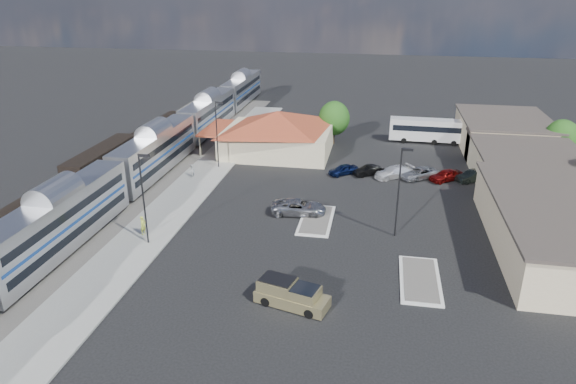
% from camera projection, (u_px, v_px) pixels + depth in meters
% --- Properties ---
extents(ground, '(280.00, 280.00, 0.00)m').
position_uv_depth(ground, '(275.00, 226.00, 52.29)').
color(ground, black).
rests_on(ground, ground).
extents(railbed, '(16.00, 100.00, 0.12)m').
position_uv_depth(railbed, '(121.00, 184.00, 63.05)').
color(railbed, '#4C4944').
rests_on(railbed, ground).
extents(platform, '(5.50, 92.00, 0.18)m').
position_uv_depth(platform, '(184.00, 195.00, 59.72)').
color(platform, gray).
rests_on(platform, ground).
extents(passenger_train, '(3.00, 104.00, 5.55)m').
position_uv_depth(passenger_train, '(156.00, 153.00, 65.36)').
color(passenger_train, silver).
rests_on(passenger_train, ground).
extents(freight_cars, '(2.80, 46.00, 4.00)m').
position_uv_depth(freight_cars, '(103.00, 164.00, 64.24)').
color(freight_cars, black).
rests_on(freight_cars, ground).
extents(station_depot, '(18.35, 12.24, 6.20)m').
position_uv_depth(station_depot, '(277.00, 132.00, 73.73)').
color(station_depot, '#BCB18A').
rests_on(station_depot, ground).
extents(buildings_east, '(14.40, 51.40, 4.80)m').
position_uv_depth(buildings_east, '(534.00, 175.00, 59.80)').
color(buildings_east, '#C6B28C').
rests_on(buildings_east, ground).
extents(traffic_island_south, '(3.30, 7.50, 0.21)m').
position_uv_depth(traffic_island_south, '(316.00, 220.00, 53.41)').
color(traffic_island_south, silver).
rests_on(traffic_island_south, ground).
extents(traffic_island_north, '(3.30, 7.50, 0.21)m').
position_uv_depth(traffic_island_north, '(420.00, 280.00, 42.64)').
color(traffic_island_north, silver).
rests_on(traffic_island_north, ground).
extents(lamp_plat_s, '(1.08, 0.25, 9.00)m').
position_uv_depth(lamp_plat_s, '(144.00, 192.00, 46.62)').
color(lamp_plat_s, black).
rests_on(lamp_plat_s, ground).
extents(lamp_plat_n, '(1.08, 0.25, 9.00)m').
position_uv_depth(lamp_plat_n, '(217.00, 129.00, 66.67)').
color(lamp_plat_n, black).
rests_on(lamp_plat_n, ground).
extents(lamp_lot, '(1.08, 0.25, 9.00)m').
position_uv_depth(lamp_lot, '(400.00, 185.00, 48.27)').
color(lamp_lot, black).
rests_on(lamp_lot, ground).
extents(tree_east_c, '(4.41, 4.41, 6.21)m').
position_uv_depth(tree_east_c, '(561.00, 137.00, 68.91)').
color(tree_east_c, '#382314').
rests_on(tree_east_c, ground).
extents(tree_depot, '(4.71, 4.71, 6.63)m').
position_uv_depth(tree_depot, '(334.00, 118.00, 77.61)').
color(tree_depot, '#382314').
rests_on(tree_depot, ground).
extents(pickup_truck, '(6.00, 3.46, 1.96)m').
position_uv_depth(pickup_truck, '(292.00, 295.00, 39.08)').
color(pickup_truck, tan).
rests_on(pickup_truck, ground).
extents(suv, '(6.00, 3.05, 1.63)m').
position_uv_depth(suv, '(299.00, 207.00, 54.67)').
color(suv, '#989AA0').
rests_on(suv, ground).
extents(coach_bus, '(11.46, 2.76, 3.66)m').
position_uv_depth(coach_bus, '(427.00, 129.00, 79.00)').
color(coach_bus, white).
rests_on(coach_bus, ground).
extents(person_a, '(0.61, 0.78, 1.90)m').
position_uv_depth(person_a, '(143.00, 225.00, 49.87)').
color(person_a, '#ABBC3A').
rests_on(person_a, platform).
extents(person_b, '(0.74, 0.87, 1.57)m').
position_uv_depth(person_b, '(192.00, 171.00, 64.92)').
color(person_b, silver).
rests_on(person_b, platform).
extents(parked_car_a, '(4.09, 3.64, 1.34)m').
position_uv_depth(parked_car_a, '(343.00, 170.00, 66.11)').
color(parked_car_a, '#0C163D').
rests_on(parked_car_a, ground).
extents(parked_car_b, '(4.03, 3.23, 1.29)m').
position_uv_depth(parked_car_b, '(368.00, 171.00, 65.86)').
color(parked_car_b, black).
rests_on(parked_car_b, ground).
extents(parked_car_c, '(5.47, 4.50, 1.49)m').
position_uv_depth(parked_car_c, '(394.00, 172.00, 65.02)').
color(parked_car_c, white).
rests_on(parked_car_c, ground).
extents(parked_car_d, '(5.54, 4.93, 1.42)m').
position_uv_depth(parked_car_d, '(419.00, 173.00, 64.77)').
color(parked_car_d, gray).
rests_on(parked_car_d, ground).
extents(parked_car_e, '(4.57, 3.95, 1.49)m').
position_uv_depth(parked_car_e, '(446.00, 175.00, 63.96)').
color(parked_car_e, maroon).
rests_on(parked_car_e, ground).
extents(parked_car_f, '(4.48, 3.57, 1.43)m').
position_uv_depth(parked_car_f, '(472.00, 176.00, 63.71)').
color(parked_car_f, black).
rests_on(parked_car_f, ground).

